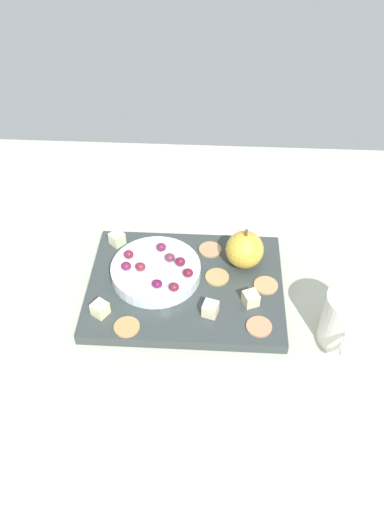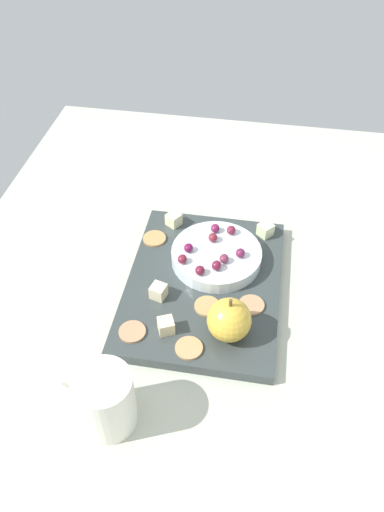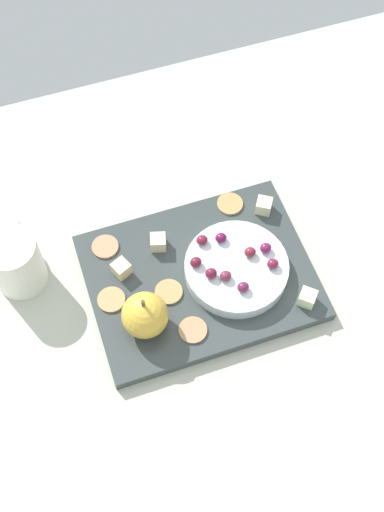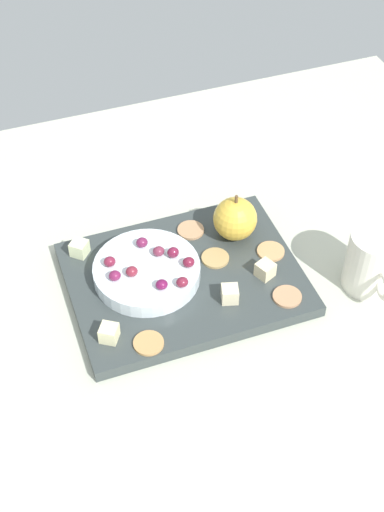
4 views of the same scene
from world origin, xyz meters
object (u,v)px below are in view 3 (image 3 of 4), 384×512
object	(u,v)px
serving_dish	(235,266)
cheese_cube_1	(264,206)
grape_1	(243,287)
cracker_3	(168,290)
cracker_0	(105,247)
grape_4	(226,276)
apple_whole	(145,315)
grape_2	(221,238)
grape_7	(273,264)
grape_3	(211,273)
grape_6	(196,262)
cheese_cube_2	(307,298)
cheese_cube_0	(158,242)
grape_8	(202,240)
grape_0	(250,252)
cup	(16,262)
cracker_1	(111,300)
grape_5	(266,248)
cheese_cube_3	(121,269)
cracker_2	(230,204)
platter	(200,277)
cracker_4	(193,330)

from	to	relation	value
serving_dish	cheese_cube_1	size ratio (longest dim) A/B	6.65
grape_1	cracker_3	bearing A→B (deg)	-23.61
cracker_0	cracker_3	bearing A→B (deg)	123.93
cracker_3	grape_4	xyz separation A→B (cm)	(-8.25, 1.85, 2.81)
cracker_3	apple_whole	bearing A→B (deg)	42.09
grape_2	grape_7	bearing A→B (deg)	130.37
grape_3	cracker_3	bearing A→B (deg)	-7.31
cracker_3	grape_6	distance (cm)	5.90
cracker_0	serving_dish	bearing A→B (deg)	150.14
cheese_cube_2	cracker_3	bearing A→B (deg)	-23.68
cheese_cube_0	grape_8	distance (cm)	6.93
grape_0	cup	world-z (taller)	cup
cracker_1	cracker_0	bearing A→B (deg)	-99.41
grape_5	grape_7	world-z (taller)	same
cracker_3	grape_3	bearing A→B (deg)	172.69
cracker_1	grape_4	world-z (taller)	grape_4
serving_dish	cheese_cube_0	xyz separation A→B (cm)	(9.67, -7.61, 0.02)
serving_dish	grape_3	xyz separation A→B (cm)	(4.23, 0.99, 1.96)
cheese_cube_0	cheese_cube_3	bearing A→B (deg)	21.61
grape_0	grape_4	bearing A→B (deg)	28.01
cracker_1	grape_2	world-z (taller)	grape_2
cheese_cube_1	cracker_0	xyz separation A→B (cm)	(25.52, -1.43, -0.96)
cracker_2	grape_7	distance (cm)	13.98
serving_dish	grape_7	bearing A→B (deg)	153.97
grape_2	grape_6	bearing A→B (deg)	29.12
platter	cheese_cube_1	distance (cm)	15.50
platter	cheese_cube_3	xyz separation A→B (cm)	(10.96, -4.09, 2.11)
cracker_0	cracker_2	xyz separation A→B (cm)	(-20.87, -1.23, 0.00)
serving_dish	cracker_0	bearing A→B (deg)	-29.86
cheese_cube_0	cheese_cube_3	world-z (taller)	same
platter	serving_dish	size ratio (longest dim) A/B	2.15
cracker_4	cracker_1	bearing A→B (deg)	-40.71
cheese_cube_1	grape_8	distance (cm)	12.39
cracker_2	grape_0	world-z (taller)	grape_0
serving_dish	grape_4	bearing A→B (deg)	40.55
cheese_cube_3	grape_2	size ratio (longest dim) A/B	1.34
cheese_cube_3	grape_5	distance (cm)	21.66
grape_1	grape_7	bearing A→B (deg)	-158.39
cheese_cube_1	grape_0	bearing A→B (deg)	55.08
apple_whole	grape_8	world-z (taller)	apple_whole
cracker_1	grape_3	bearing A→B (deg)	172.17
grape_1	grape_2	bearing A→B (deg)	-88.89
cracker_1	cracker_4	distance (cm)	12.88
cheese_cube_1	cracker_2	distance (cm)	5.43
grape_2	grape_4	world-z (taller)	same
grape_2	cheese_cube_0	bearing A→B (deg)	-20.66
platter	grape_7	size ratio (longest dim) A/B	19.23
serving_dish	platter	bearing A→B (deg)	-10.02
cheese_cube_3	grape_4	size ratio (longest dim) A/B	1.34
grape_4	grape_6	xyz separation A→B (cm)	(3.34, -3.53, 0.01)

